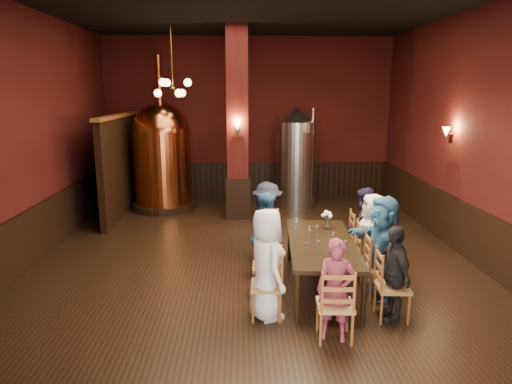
{
  "coord_description": "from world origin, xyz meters",
  "views": [
    {
      "loc": [
        -0.22,
        -8.03,
        3.04
      ],
      "look_at": [
        0.05,
        0.2,
        1.2
      ],
      "focal_mm": 32.0,
      "sensor_mm": 36.0,
      "label": 1
    }
  ],
  "objects_px": {
    "person_2": "(267,236)",
    "person_1": "(267,253)",
    "steel_vessel": "(296,157)",
    "rose_vase": "(327,217)",
    "dining_table": "(321,245)",
    "copper_kettle": "(162,155)",
    "person_0": "(267,264)"
  },
  "relations": [
    {
      "from": "person_0",
      "to": "copper_kettle",
      "type": "xyz_separation_m",
      "value": [
        -2.36,
        5.96,
        0.65
      ]
    },
    {
      "from": "person_2",
      "to": "person_1",
      "type": "bearing_deg",
      "value": 179.78
    },
    {
      "from": "person_2",
      "to": "steel_vessel",
      "type": "height_order",
      "value": "steel_vessel"
    },
    {
      "from": "person_0",
      "to": "copper_kettle",
      "type": "distance_m",
      "value": 6.44
    },
    {
      "from": "dining_table",
      "to": "rose_vase",
      "type": "bearing_deg",
      "value": 76.2
    },
    {
      "from": "person_1",
      "to": "copper_kettle",
      "type": "relative_size",
      "value": 0.35
    },
    {
      "from": "copper_kettle",
      "to": "rose_vase",
      "type": "bearing_deg",
      "value": -51.4
    },
    {
      "from": "dining_table",
      "to": "copper_kettle",
      "type": "relative_size",
      "value": 0.63
    },
    {
      "from": "person_0",
      "to": "rose_vase",
      "type": "relative_size",
      "value": 4.83
    },
    {
      "from": "dining_table",
      "to": "steel_vessel",
      "type": "bearing_deg",
      "value": 91.05
    },
    {
      "from": "dining_table",
      "to": "copper_kettle",
      "type": "bearing_deg",
      "value": 126.56
    },
    {
      "from": "copper_kettle",
      "to": "steel_vessel",
      "type": "relative_size",
      "value": 1.49
    },
    {
      "from": "person_2",
      "to": "person_0",
      "type": "bearing_deg",
      "value": 179.78
    },
    {
      "from": "rose_vase",
      "to": "person_2",
      "type": "bearing_deg",
      "value": -164.74
    },
    {
      "from": "person_2",
      "to": "copper_kettle",
      "type": "relative_size",
      "value": 0.37
    },
    {
      "from": "person_2",
      "to": "copper_kettle",
      "type": "bearing_deg",
      "value": 31.01
    },
    {
      "from": "copper_kettle",
      "to": "person_2",
      "type": "bearing_deg",
      "value": -62.24
    },
    {
      "from": "person_2",
      "to": "copper_kettle",
      "type": "height_order",
      "value": "copper_kettle"
    },
    {
      "from": "dining_table",
      "to": "person_2",
      "type": "distance_m",
      "value": 0.91
    },
    {
      "from": "person_0",
      "to": "copper_kettle",
      "type": "relative_size",
      "value": 0.39
    },
    {
      "from": "person_1",
      "to": "person_2",
      "type": "bearing_deg",
      "value": -11.71
    },
    {
      "from": "steel_vessel",
      "to": "rose_vase",
      "type": "xyz_separation_m",
      "value": [
        -0.02,
        -4.56,
        -0.35
      ]
    },
    {
      "from": "steel_vessel",
      "to": "rose_vase",
      "type": "distance_m",
      "value": 4.57
    },
    {
      "from": "rose_vase",
      "to": "steel_vessel",
      "type": "bearing_deg",
      "value": 89.81
    },
    {
      "from": "dining_table",
      "to": "person_0",
      "type": "bearing_deg",
      "value": -130.36
    },
    {
      "from": "person_2",
      "to": "steel_vessel",
      "type": "relative_size",
      "value": 0.56
    },
    {
      "from": "person_2",
      "to": "rose_vase",
      "type": "distance_m",
      "value": 1.1
    },
    {
      "from": "steel_vessel",
      "to": "person_2",
      "type": "bearing_deg",
      "value": -102.24
    },
    {
      "from": "dining_table",
      "to": "copper_kettle",
      "type": "xyz_separation_m",
      "value": [
        -3.27,
        5.01,
        0.73
      ]
    },
    {
      "from": "rose_vase",
      "to": "person_1",
      "type": "bearing_deg",
      "value": -138.79
    },
    {
      "from": "person_1",
      "to": "copper_kettle",
      "type": "height_order",
      "value": "copper_kettle"
    },
    {
      "from": "person_1",
      "to": "rose_vase",
      "type": "bearing_deg",
      "value": -57.03
    }
  ]
}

